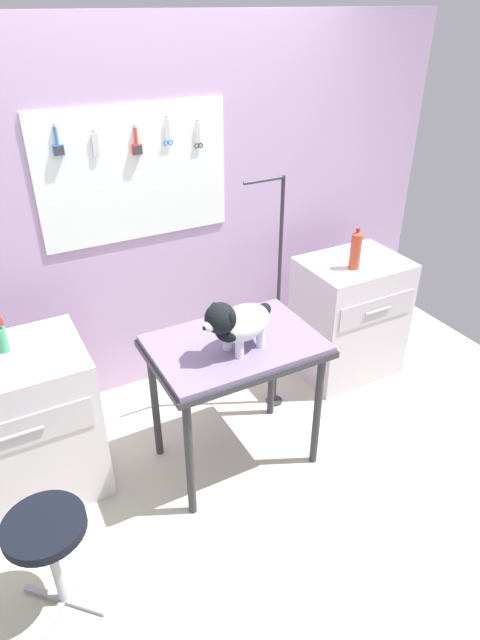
% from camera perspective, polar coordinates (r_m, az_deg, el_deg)
% --- Properties ---
extents(ground, '(4.40, 4.00, 0.04)m').
position_cam_1_polar(ground, '(3.17, 2.83, -17.27)').
color(ground, '#BBB9A1').
extents(rear_wall_panel, '(4.00, 0.11, 2.30)m').
position_cam_1_polar(rear_wall_panel, '(3.48, -7.71, 10.70)').
color(rear_wall_panel, '#B799C0').
rests_on(rear_wall_panel, ground).
extents(grooming_table, '(0.89, 0.61, 0.82)m').
position_cam_1_polar(grooming_table, '(2.84, -0.52, -3.85)').
color(grooming_table, '#2D2D33').
rests_on(grooming_table, ground).
extents(grooming_arm, '(0.29, 0.11, 1.54)m').
position_cam_1_polar(grooming_arm, '(3.28, 3.90, 1.05)').
color(grooming_arm, '#2D2D33').
rests_on(grooming_arm, ground).
extents(dog, '(0.42, 0.26, 0.31)m').
position_cam_1_polar(dog, '(2.63, -0.32, -0.33)').
color(dog, white).
rests_on(dog, grooming_table).
extents(counter_left, '(0.80, 0.58, 0.86)m').
position_cam_1_polar(counter_left, '(3.07, -22.62, -10.53)').
color(counter_left, silver).
rests_on(counter_left, ground).
extents(cabinet_right, '(0.68, 0.54, 0.85)m').
position_cam_1_polar(cabinet_right, '(3.84, 11.43, 0.31)').
color(cabinet_right, silver).
rests_on(cabinet_right, ground).
extents(stool, '(0.34, 0.34, 0.54)m').
position_cam_1_polar(stool, '(2.51, -19.74, -20.94)').
color(stool, '#9E9EA3').
rests_on(stool, ground).
extents(conditioner_bottle, '(0.05, 0.05, 0.19)m').
position_cam_1_polar(conditioner_bottle, '(2.84, -23.97, -1.65)').
color(conditioner_bottle, '#3D9A64').
rests_on(conditioner_bottle, counter_left).
extents(soda_bottle, '(0.07, 0.07, 0.27)m').
position_cam_1_polar(soda_bottle, '(3.50, 12.14, 7.26)').
color(soda_bottle, '#BC4627').
rests_on(soda_bottle, cabinet_right).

